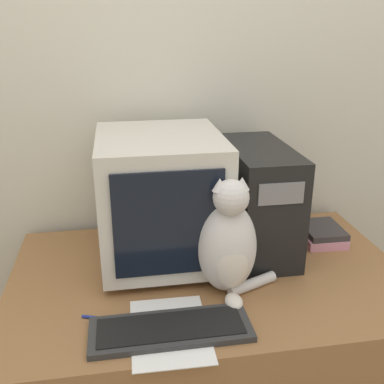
% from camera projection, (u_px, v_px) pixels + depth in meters
% --- Properties ---
extents(wall_back, '(7.00, 0.05, 2.50)m').
position_uv_depth(wall_back, '(186.00, 100.00, 1.75)').
color(wall_back, beige).
rests_on(wall_back, ground_plane).
extents(desk, '(1.31, 0.81, 0.75)m').
position_uv_depth(desk, '(207.00, 362.00, 1.63)').
color(desk, olive).
rests_on(desk, ground_plane).
extents(crt_monitor, '(0.41, 0.47, 0.44)m').
position_uv_depth(crt_monitor, '(161.00, 197.00, 1.52)').
color(crt_monitor, beige).
rests_on(crt_monitor, desk).
extents(computer_tower, '(0.21, 0.44, 0.38)m').
position_uv_depth(computer_tower, '(258.00, 199.00, 1.60)').
color(computer_tower, black).
rests_on(computer_tower, desk).
extents(keyboard, '(0.44, 0.16, 0.02)m').
position_uv_depth(keyboard, '(171.00, 329.00, 1.21)').
color(keyboard, '#2D2D2D').
rests_on(keyboard, desk).
extents(cat, '(0.26, 0.23, 0.38)m').
position_uv_depth(cat, '(228.00, 244.00, 1.35)').
color(cat, silver).
rests_on(cat, desk).
extents(book_stack, '(0.16, 0.18, 0.06)m').
position_uv_depth(book_stack, '(322.00, 234.00, 1.70)').
color(book_stack, pink).
rests_on(book_stack, desk).
extents(pen, '(0.13, 0.05, 0.01)m').
position_uv_depth(pen, '(105.00, 318.00, 1.26)').
color(pen, navy).
rests_on(pen, desk).
extents(paper_sheet, '(0.22, 0.30, 0.00)m').
position_uv_depth(paper_sheet, '(170.00, 330.00, 1.22)').
color(paper_sheet, white).
rests_on(paper_sheet, desk).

